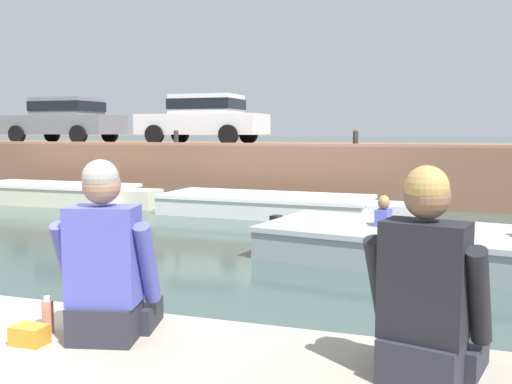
% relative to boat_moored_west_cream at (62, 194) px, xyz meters
% --- Properties ---
extents(ground_plane, '(400.00, 400.00, 0.00)m').
position_rel_boat_moored_west_cream_xyz_m(ground_plane, '(7.25, -4.20, -0.28)').
color(ground_plane, '#384C47').
extents(far_quay_wall, '(60.00, 6.00, 1.59)m').
position_rel_boat_moored_west_cream_xyz_m(far_quay_wall, '(7.25, 4.72, 0.52)').
color(far_quay_wall, brown).
rests_on(far_quay_wall, ground).
extents(far_wall_coping, '(60.00, 0.24, 0.08)m').
position_rel_boat_moored_west_cream_xyz_m(far_wall_coping, '(7.25, 1.84, 1.36)').
color(far_wall_coping, '#9F6C52').
rests_on(far_wall_coping, far_quay_wall).
extents(boat_moored_west_cream, '(5.42, 1.69, 0.55)m').
position_rel_boat_moored_west_cream_xyz_m(boat_moored_west_cream, '(0.00, 0.00, 0.00)').
color(boat_moored_west_cream, silver).
rests_on(boat_moored_west_cream, ground).
extents(boat_moored_central_white, '(6.04, 2.19, 0.48)m').
position_rel_boat_moored_west_cream_xyz_m(boat_moored_central_white, '(6.16, -0.17, -0.04)').
color(boat_moored_central_white, white).
rests_on(boat_moored_central_white, ground).
extents(motorboat_passing, '(7.39, 3.26, 0.99)m').
position_rel_boat_moored_west_cream_xyz_m(motorboat_passing, '(10.53, -4.31, -0.02)').
color(motorboat_passing, '#93999E').
rests_on(motorboat_passing, ground).
extents(car_leftmost_grey, '(4.07, 2.03, 1.54)m').
position_rel_boat_moored_west_cream_xyz_m(car_leftmost_grey, '(-2.51, 3.61, 2.16)').
color(car_leftmost_grey, slate).
rests_on(car_leftmost_grey, far_quay_wall).
extents(car_left_inner_white, '(4.00, 1.99, 1.54)m').
position_rel_boat_moored_west_cream_xyz_m(car_left_inner_white, '(2.70, 3.61, 2.16)').
color(car_left_inner_white, white).
rests_on(car_left_inner_white, far_quay_wall).
extents(mooring_bollard_west, '(0.15, 0.15, 0.45)m').
position_rel_boat_moored_west_cream_xyz_m(mooring_bollard_west, '(2.52, 1.97, 1.55)').
color(mooring_bollard_west, '#2D2B28').
rests_on(mooring_bollard_west, far_quay_wall).
extents(mooring_bollard_mid, '(0.15, 0.15, 0.45)m').
position_rel_boat_moored_west_cream_xyz_m(mooring_bollard_mid, '(7.73, 1.97, 1.55)').
color(mooring_bollard_mid, '#2D2B28').
rests_on(mooring_bollard_mid, far_quay_wall).
extents(person_seated_right, '(0.58, 0.60, 0.96)m').
position_rel_boat_moored_west_cream_xyz_m(person_seated_right, '(8.25, -10.56, 0.99)').
color(person_seated_right, '#282833').
rests_on(person_seated_right, near_quay).
extents(person_seated_middle, '(0.58, 0.60, 0.96)m').
position_rel_boat_moored_west_cream_xyz_m(person_seated_middle, '(9.89, -10.56, 0.99)').
color(person_seated_middle, '#282833').
rests_on(person_seated_middle, near_quay).
extents(bottle_drink, '(0.06, 0.06, 0.20)m').
position_rel_boat_moored_west_cream_xyz_m(bottle_drink, '(7.89, -10.60, 0.71)').
color(bottle_drink, '#E07F6B').
rests_on(bottle_drink, near_quay).
extents(snack_bag, '(0.18, 0.12, 0.10)m').
position_rel_boat_moored_west_cream_xyz_m(snack_bag, '(7.91, -10.78, 0.67)').
color(snack_bag, orange).
rests_on(snack_bag, near_quay).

